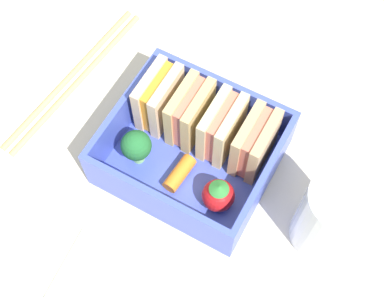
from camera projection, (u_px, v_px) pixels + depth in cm
name	position (u px, v px, depth cm)	size (l,w,h in cm)	color
ground_plane	(192.00, 166.00, 55.48)	(120.00, 120.00, 2.00)	beige
bento_tray	(192.00, 159.00, 54.05)	(15.88, 14.11, 1.20)	#4557C4
bento_rim	(192.00, 146.00, 51.47)	(15.88, 14.11, 4.59)	#4557C4
sandwich_left	(159.00, 98.00, 53.02)	(2.77, 5.54, 6.15)	beige
sandwich_center_left	(190.00, 112.00, 52.25)	(2.77, 5.54, 6.15)	tan
sandwich_center	(222.00, 128.00, 51.48)	(2.77, 5.54, 6.15)	beige
sandwich_center_right	(255.00, 143.00, 50.71)	(2.77, 5.54, 6.15)	tan
broccoli_floret	(136.00, 146.00, 51.02)	(3.00, 3.00, 4.34)	#87CD6D
carrot_stick_far_left	(178.00, 173.00, 51.89)	(1.47, 1.47, 3.81)	orange
strawberry_far_left	(218.00, 195.00, 49.81)	(3.14, 3.14, 3.74)	red
chopstick_pair	(74.00, 77.00, 58.84)	(3.76, 21.93, 0.70)	tan
drinking_glass	(331.00, 218.00, 46.94)	(5.86, 5.86, 9.33)	white
folded_napkin	(113.00, 292.00, 48.41)	(10.77, 8.62, 0.40)	silver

